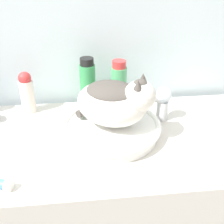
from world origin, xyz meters
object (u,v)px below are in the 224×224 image
(faucet, at_px, (161,100))
(shampoo_bottle_tall, at_px, (88,85))
(mouthwash_bottle, at_px, (119,85))
(cat, at_px, (115,100))
(lotion_bottle_white, at_px, (27,92))

(faucet, bearing_deg, shampoo_bottle_tall, -46.27)
(mouthwash_bottle, distance_m, shampoo_bottle_tall, 0.12)
(cat, xyz_separation_m, mouthwash_bottle, (0.04, 0.20, -0.04))
(cat, relative_size, faucet, 2.18)
(lotion_bottle_white, xyz_separation_m, shampoo_bottle_tall, (0.24, 0.00, 0.02))
(lotion_bottle_white, height_order, shampoo_bottle_tall, shampoo_bottle_tall)
(mouthwash_bottle, xyz_separation_m, lotion_bottle_white, (-0.36, -0.00, -0.01))
(cat, height_order, faucet, cat)
(faucet, relative_size, shampoo_bottle_tall, 0.69)
(lotion_bottle_white, distance_m, shampoo_bottle_tall, 0.24)
(faucet, distance_m, shampoo_bottle_tall, 0.30)
(cat, distance_m, shampoo_bottle_tall, 0.22)
(mouthwash_bottle, bearing_deg, lotion_bottle_white, -180.00)
(cat, relative_size, shampoo_bottle_tall, 1.50)
(lotion_bottle_white, bearing_deg, shampoo_bottle_tall, 0.00)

